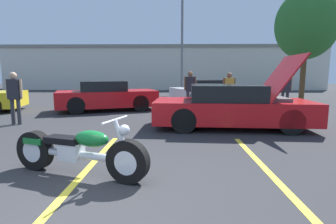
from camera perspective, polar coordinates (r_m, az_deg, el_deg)
The scene contains 14 objects.
ground_plane at distance 3.35m, azimuth -18.98°, elevation -21.07°, with size 80.00×80.00×0.00m, color #2D2D30.
parking_stripe_middle at distance 4.48m, azimuth -18.55°, elevation -13.25°, with size 0.12×4.98×0.01m, color yellow.
parking_stripe_back at distance 4.52m, azimuth 22.23°, elevation -13.28°, with size 0.12×4.98×0.01m, color yellow.
far_building at distance 27.82m, azimuth -0.95°, elevation 9.87°, with size 32.00×4.20×4.40m.
light_pole at distance 20.64m, azimuth 3.30°, elevation 16.57°, with size 1.21×0.28×8.35m.
tree_background at distance 18.87m, azimuth 27.94°, elevation 16.50°, with size 3.69×3.69×6.73m.
motorcycle at distance 4.43m, azimuth -18.94°, elevation -8.07°, with size 2.35×0.99×0.97m.
show_car_hood_open at distance 8.07m, azimuth 13.79°, elevation 1.12°, with size 4.69×2.17×2.16m.
parked_car_right_row at distance 15.06m, azimuth 8.76°, elevation 4.44°, with size 4.52×3.17×1.26m.
parked_car_mid_row at distance 11.88m, azimuth -13.18°, elevation 3.36°, with size 4.59×3.12×1.30m.
spectator_near_motorcycle at distance 11.53m, azimuth 4.84°, elevation 5.36°, with size 0.52×0.22×1.71m.
spectator_by_show_car at distance 12.15m, azimuth 24.23°, elevation 4.91°, with size 0.52×0.23×1.74m.
spectator_midground at distance 9.62m, azimuth -30.44°, elevation 3.47°, with size 0.52×0.22×1.67m.
spectator_far_lot at distance 11.21m, azimuth 13.13°, elevation 4.91°, with size 0.52×0.22×1.66m.
Camera 1 is at (1.08, -2.73, 1.62)m, focal length 28.00 mm.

